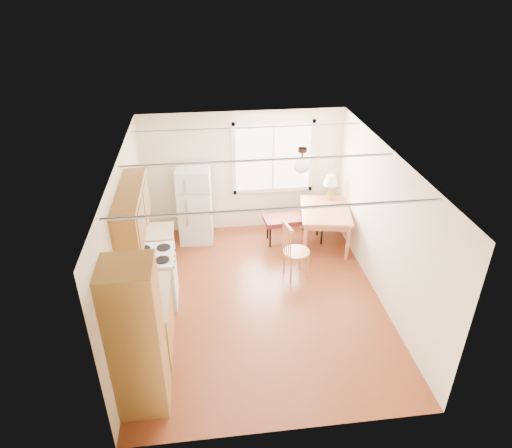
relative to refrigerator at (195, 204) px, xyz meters
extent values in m
cube|color=#5C2513|center=(1.00, -2.12, -0.78)|extent=(4.60, 5.60, 0.12)
cube|color=white|center=(1.00, -2.12, 1.72)|extent=(4.60, 5.60, 0.12)
cube|color=#FAECC8|center=(1.00, 0.38, 0.47)|extent=(4.60, 0.10, 2.50)
cube|color=#FAECC8|center=(1.00, -4.62, 0.47)|extent=(4.60, 0.10, 2.50)
cube|color=#FAECC8|center=(-1.00, -2.12, 0.47)|extent=(0.10, 5.60, 2.50)
cube|color=#FAECC8|center=(3.00, -2.12, 0.47)|extent=(0.10, 5.60, 2.50)
cube|color=brown|center=(-0.70, -3.97, 0.27)|extent=(0.60, 0.60, 2.10)
cube|color=brown|center=(-0.70, -2.97, -0.35)|extent=(0.60, 1.10, 0.86)
cube|color=tan|center=(-0.69, -2.97, 0.10)|extent=(0.62, 1.14, 0.04)
cube|color=silver|center=(-0.67, -1.92, -0.33)|extent=(0.65, 0.76, 0.90)
cube|color=brown|center=(-0.70, -1.17, -0.35)|extent=(0.60, 0.60, 0.86)
cube|color=brown|center=(-0.83, -2.27, 1.07)|extent=(0.33, 1.60, 0.70)
cube|color=white|center=(1.60, 0.37, 0.77)|extent=(1.50, 0.02, 1.35)
cylinder|color=black|center=(1.70, -1.72, 1.68)|extent=(0.14, 0.14, 0.06)
cylinder|color=black|center=(1.70, -1.72, 1.58)|extent=(0.03, 0.03, 0.16)
sphere|color=white|center=(1.70, -1.72, 1.44)|extent=(0.26, 0.26, 0.26)
cube|color=silver|center=(0.00, 0.00, 0.00)|extent=(0.69, 0.69, 1.56)
cube|color=gray|center=(0.00, -0.32, 0.37)|extent=(0.64, 0.02, 0.02)
cube|color=gray|center=(-0.16, -0.34, 0.16)|extent=(0.03, 0.03, 0.94)
cube|color=#561514|center=(1.95, -0.35, -0.26)|extent=(1.28, 0.58, 0.10)
cylinder|color=black|center=(1.43, -0.53, -0.54)|extent=(0.04, 0.04, 0.48)
cylinder|color=black|center=(2.47, -0.53, -0.54)|extent=(0.04, 0.04, 0.48)
cylinder|color=black|center=(1.43, -0.18, -0.54)|extent=(0.04, 0.04, 0.48)
cylinder|color=black|center=(2.47, -0.18, -0.54)|extent=(0.04, 0.04, 0.48)
cube|color=#B16744|center=(2.50, -0.52, -0.03)|extent=(1.13, 1.38, 0.06)
cube|color=#B16744|center=(2.50, -0.52, -0.11)|extent=(1.01, 1.27, 0.10)
cylinder|color=#B16744|center=(2.02, -1.00, -0.42)|extent=(0.07, 0.07, 0.72)
cylinder|color=#B16744|center=(2.80, -1.13, -0.42)|extent=(0.07, 0.07, 0.72)
cylinder|color=#B16744|center=(2.20, 0.09, -0.42)|extent=(0.07, 0.07, 0.72)
cylinder|color=#B16744|center=(2.98, -0.04, -0.42)|extent=(0.07, 0.07, 0.72)
cylinder|color=#B16744|center=(1.74, -1.50, -0.30)|extent=(0.47, 0.47, 0.05)
cylinder|color=#B16744|center=(1.62, -1.69, -0.54)|extent=(0.04, 0.04, 0.48)
cylinder|color=#B16744|center=(1.93, -1.62, -0.54)|extent=(0.04, 0.04, 0.48)
cylinder|color=#B16744|center=(1.55, -1.38, -0.54)|extent=(0.04, 0.04, 0.48)
cylinder|color=#B16744|center=(1.86, -1.31, -0.54)|extent=(0.04, 0.04, 0.48)
cylinder|color=gold|center=(2.69, -0.09, 0.06)|extent=(0.14, 0.14, 0.12)
cylinder|color=gold|center=(2.69, -0.09, 0.21)|extent=(0.02, 0.02, 0.20)
cone|color=white|center=(2.69, -0.09, 0.41)|extent=(0.30, 0.30, 0.20)
cube|color=black|center=(-0.72, -3.19, 0.16)|extent=(0.19, 0.23, 0.08)
cube|color=black|center=(-0.72, -3.27, 0.33)|extent=(0.18, 0.07, 0.27)
cylinder|color=black|center=(-0.72, -3.14, 0.25)|extent=(0.13, 0.13, 0.11)
cylinder|color=red|center=(-0.75, -3.04, 0.21)|extent=(0.13, 0.13, 0.18)
sphere|color=red|center=(-0.75, -3.04, 0.33)|extent=(0.06, 0.06, 0.06)
camera|label=1|loc=(0.19, -8.10, 4.08)|focal=32.00mm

